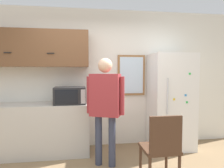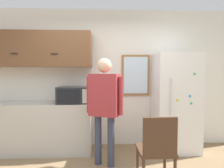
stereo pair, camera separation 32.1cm
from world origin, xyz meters
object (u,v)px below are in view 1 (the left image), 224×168
refrigerator (171,101)px  chair (162,146)px  microwave (70,95)px  person (105,100)px

refrigerator → chair: 1.45m
microwave → person: bearing=-42.4°
microwave → person: person is taller
microwave → person: size_ratio=0.32×
person → refrigerator: (1.34, 0.57, -0.12)m
microwave → chair: bearing=-43.9°
refrigerator → chair: size_ratio=1.94×
chair → microwave: bearing=-44.6°
microwave → refrigerator: refrigerator is taller
refrigerator → chair: bearing=-118.9°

